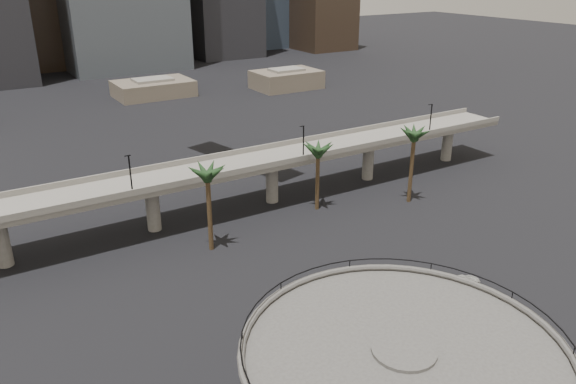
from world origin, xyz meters
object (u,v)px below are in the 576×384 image
car_b (387,292)px  car_c (463,281)px  car_a (321,379)px  overpass (215,175)px

car_b → car_c: car_b is taller
car_b → car_c: 10.92m
car_a → car_b: 18.81m
car_a → car_c: bearing=-82.2°
overpass → car_c: overpass is taller
car_c → car_a: bearing=110.5°
overpass → car_c: (18.26, -38.18, -6.61)m
overpass → car_a: overpass is taller
car_a → car_b: bearing=-65.9°
overpass → car_c: 42.84m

